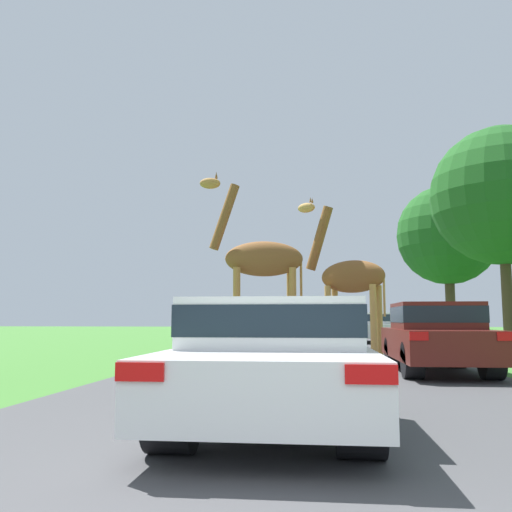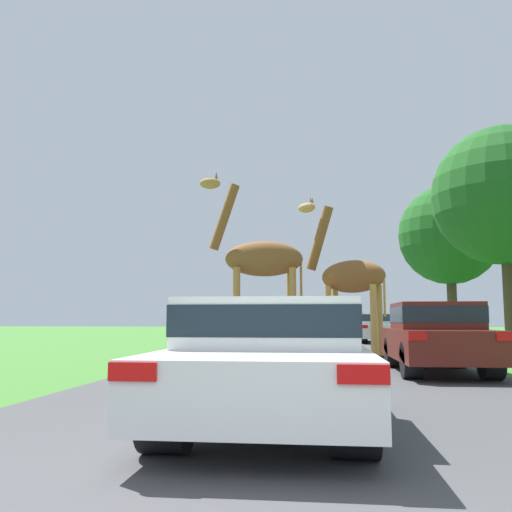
% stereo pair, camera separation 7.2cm
% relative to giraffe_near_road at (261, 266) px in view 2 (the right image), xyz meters
% --- Properties ---
extents(road, '(7.67, 120.00, 0.00)m').
position_rel_giraffe_near_road_xyz_m(road, '(1.33, 17.13, -2.53)').
color(road, '#424244').
rests_on(road, ground).
extents(giraffe_near_road, '(2.83, 1.08, 5.10)m').
position_rel_giraffe_near_road_xyz_m(giraffe_near_road, '(0.00, 0.00, 0.00)').
color(giraffe_near_road, '#B77F3D').
rests_on(giraffe_near_road, ground).
extents(giraffe_companion, '(2.63, 1.43, 4.81)m').
position_rel_giraffe_near_road_xyz_m(giraffe_companion, '(2.40, 1.49, -0.28)').
color(giraffe_companion, tan).
rests_on(giraffe_companion, ground).
extents(car_lead_maroon, '(1.96, 4.17, 1.33)m').
position_rel_giraffe_near_road_xyz_m(car_lead_maroon, '(1.03, -8.48, -1.82)').
color(car_lead_maroon, silver).
rests_on(car_lead_maroon, ground).
extents(car_queue_right, '(1.77, 4.08, 1.44)m').
position_rel_giraffe_near_road_xyz_m(car_queue_right, '(0.69, 4.27, -1.76)').
color(car_queue_right, maroon).
rests_on(car_queue_right, ground).
extents(car_queue_left, '(1.76, 4.67, 1.37)m').
position_rel_giraffe_near_road_xyz_m(car_queue_left, '(-1.07, 17.62, -1.81)').
color(car_queue_left, '#144C28').
rests_on(car_queue_left, ground).
extents(car_far_ahead, '(1.91, 4.60, 1.38)m').
position_rel_giraffe_near_road_xyz_m(car_far_ahead, '(-1.56, 9.91, -1.79)').
color(car_far_ahead, navy).
rests_on(car_far_ahead, ground).
extents(car_verge_right, '(1.74, 4.68, 1.43)m').
position_rel_giraffe_near_road_xyz_m(car_verge_right, '(4.25, 12.81, -1.78)').
color(car_verge_right, silver).
rests_on(car_verge_right, ground).
extents(car_rear_follower, '(1.80, 4.24, 1.47)m').
position_rel_giraffe_near_road_xyz_m(car_rear_follower, '(3.98, -2.40, -1.75)').
color(car_rear_follower, '#561914').
rests_on(car_rear_follower, ground).
extents(tree_left_edge, '(5.87, 5.87, 9.23)m').
position_rel_giraffe_near_road_xyz_m(tree_left_edge, '(9.30, 9.04, 3.74)').
color(tree_left_edge, '#4C3828').
rests_on(tree_left_edge, ground).
extents(tree_centre_back, '(5.76, 5.76, 8.85)m').
position_rel_giraffe_near_road_xyz_m(tree_centre_back, '(9.05, 17.57, 3.41)').
color(tree_centre_back, '#4C3828').
rests_on(tree_centre_back, ground).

